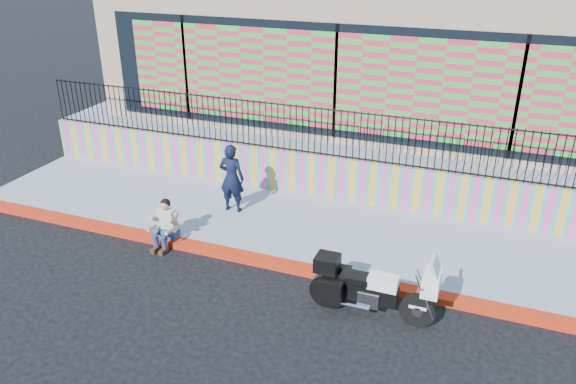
% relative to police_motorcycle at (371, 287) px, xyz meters
% --- Properties ---
extents(ground, '(90.00, 90.00, 0.00)m').
position_rel_police_motorcycle_xyz_m(ground, '(-2.21, 0.84, -0.58)').
color(ground, black).
rests_on(ground, ground).
extents(red_curb, '(16.00, 0.30, 0.15)m').
position_rel_police_motorcycle_xyz_m(red_curb, '(-2.21, 0.84, -0.50)').
color(red_curb, '#B0240C').
rests_on(red_curb, ground).
extents(sidewalk, '(16.00, 3.00, 0.15)m').
position_rel_police_motorcycle_xyz_m(sidewalk, '(-2.21, 2.49, -0.50)').
color(sidewalk, gray).
rests_on(sidewalk, ground).
extents(mural_wall, '(16.00, 0.20, 1.10)m').
position_rel_police_motorcycle_xyz_m(mural_wall, '(-2.21, 4.09, 0.12)').
color(mural_wall, '#FF439E').
rests_on(mural_wall, sidewalk).
extents(metal_fence, '(15.80, 0.04, 1.20)m').
position_rel_police_motorcycle_xyz_m(metal_fence, '(-2.21, 4.09, 1.27)').
color(metal_fence, black).
rests_on(metal_fence, mural_wall).
extents(elevated_platform, '(16.00, 10.00, 1.25)m').
position_rel_police_motorcycle_xyz_m(elevated_platform, '(-2.21, 9.19, 0.05)').
color(elevated_platform, gray).
rests_on(elevated_platform, ground).
extents(storefront_building, '(14.00, 8.06, 4.00)m').
position_rel_police_motorcycle_xyz_m(storefront_building, '(-2.21, 8.98, 2.67)').
color(storefront_building, tan).
rests_on(storefront_building, elevated_platform).
extents(police_motorcycle, '(2.21, 0.73, 1.38)m').
position_rel_police_motorcycle_xyz_m(police_motorcycle, '(0.00, 0.00, 0.00)').
color(police_motorcycle, black).
rests_on(police_motorcycle, ground).
extents(police_officer, '(0.63, 0.44, 1.66)m').
position_rel_police_motorcycle_xyz_m(police_officer, '(-3.95, 2.59, 0.41)').
color(police_officer, black).
rests_on(police_officer, sidewalk).
extents(seated_man, '(0.54, 0.71, 1.06)m').
position_rel_police_motorcycle_xyz_m(seated_man, '(-4.66, 0.73, -0.13)').
color(seated_man, navy).
rests_on(seated_man, ground).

